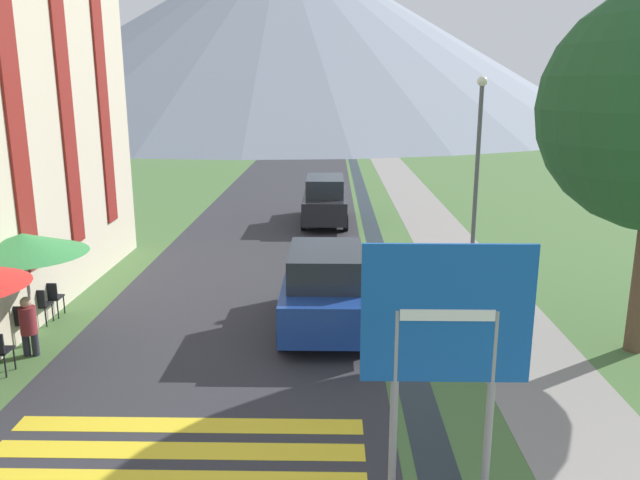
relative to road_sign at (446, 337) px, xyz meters
name	(u,v)px	position (x,y,z in m)	size (l,w,h in m)	color
ground_plane	(339,226)	(-1.08, 16.25, -2.28)	(160.00, 160.00, 0.00)	#476B38
road	(291,185)	(-3.58, 26.25, -2.28)	(6.40, 60.00, 0.01)	#2D2D33
footpath	(404,185)	(2.52, 26.25, -2.28)	(2.20, 60.00, 0.01)	gray
drainage_channel	(359,185)	(0.12, 26.25, -2.28)	(0.60, 60.00, 0.00)	black
crosswalk_marking	(173,465)	(-3.58, 0.76, -2.27)	(5.44, 2.54, 0.01)	yellow
mountain_distant	(283,33)	(-7.88, 78.59, 9.62)	(82.08, 82.08, 23.81)	gray
road_sign	(446,337)	(0.00, 0.00, 0.00)	(2.03, 0.11, 3.42)	gray
parked_car_near	(326,288)	(-1.48, 5.93, -1.37)	(1.92, 3.96, 1.82)	navy
parked_car_far	(325,200)	(-1.62, 16.70, -1.37)	(1.73, 4.40, 1.82)	black
cafe_chair_middle	(15,320)	(-7.83, 4.92, -1.77)	(0.40, 0.40, 0.85)	black
cafe_chair_far_right	(51,296)	(-7.77, 6.44, -1.77)	(0.40, 0.40, 0.85)	black
cafe_chair_far_left	(39,303)	(-7.83, 5.95, -1.77)	(0.40, 0.40, 0.85)	black
cafe_umbrella_middle_green	(23,244)	(-7.47, 4.88, -0.14)	(2.47, 2.47, 2.35)	#B7B2A8
person_seated_near	(28,323)	(-7.28, 4.36, -1.61)	(0.32, 0.32, 1.22)	#282833
streetlamp	(478,159)	(2.68, 10.44, 0.92)	(0.28, 0.28, 5.44)	#515156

